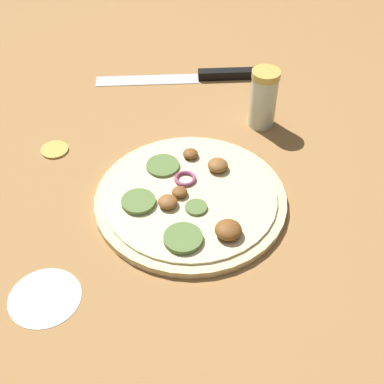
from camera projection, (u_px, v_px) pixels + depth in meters
ground_plane at (192, 202)px, 0.82m from camera, size 3.00×3.00×0.00m
pizza at (192, 199)px, 0.82m from camera, size 0.29×0.29×0.03m
knife at (208, 76)px, 1.07m from camera, size 0.05×0.33×0.02m
spice_jar at (265, 98)px, 0.93m from camera, size 0.05×0.05×0.11m
loose_cap at (56, 149)px, 0.91m from camera, size 0.05×0.05×0.01m
flour_patch at (46, 297)px, 0.70m from camera, size 0.10×0.10×0.00m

